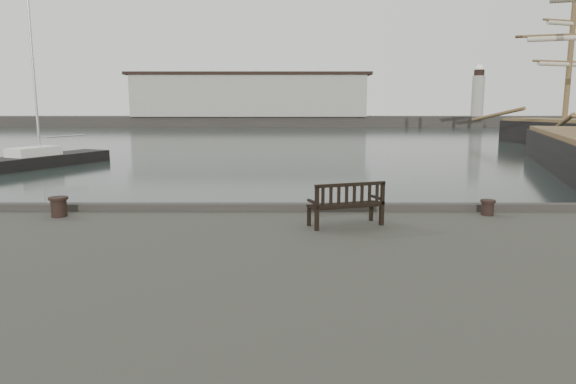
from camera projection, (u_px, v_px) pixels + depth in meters
The scene contains 6 objects.
ground at pixel (290, 267), 13.55m from camera, with size 400.00×400.00×0.00m, color black.
breakwater at pixel (267, 105), 103.54m from camera, with size 140.00×9.50×12.20m.
bench at pixel (346, 212), 11.43m from camera, with size 1.77×1.09×0.96m.
bollard_left at pixel (59, 207), 12.38m from camera, with size 0.46×0.46×0.48m, color black.
bollard_right at pixel (488, 208), 12.55m from camera, with size 0.36×0.36×0.38m, color black.
yacht_d at pixel (47, 163), 36.00m from camera, with size 6.29×9.66×11.93m.
Camera 1 is at (-0.03, -13.03, 4.23)m, focal length 32.00 mm.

